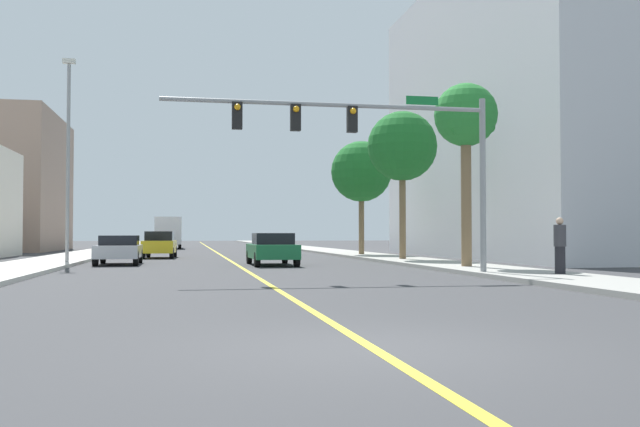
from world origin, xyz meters
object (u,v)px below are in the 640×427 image
(traffic_signal_mast, at_px, (375,137))
(delivery_truck, at_px, (169,232))
(pedestrian, at_px, (560,246))
(palm_near, at_px, (466,119))
(car_yellow, at_px, (160,244))
(street_lamp, at_px, (68,150))
(palm_mid, at_px, (402,147))
(car_silver, at_px, (119,249))
(palm_far, at_px, (361,172))
(car_green, at_px, (272,249))

(traffic_signal_mast, height_order, delivery_truck, traffic_signal_mast)
(traffic_signal_mast, xyz_separation_m, pedestrian, (5.54, -1.66, -3.50))
(palm_near, bearing_deg, car_yellow, 127.32)
(street_lamp, height_order, palm_mid, street_lamp)
(palm_near, height_order, car_silver, palm_near)
(delivery_truck, bearing_deg, palm_far, -64.96)
(street_lamp, relative_size, car_yellow, 2.22)
(palm_near, relative_size, car_green, 1.56)
(car_silver, bearing_deg, street_lamp, 3.10)
(car_green, bearing_deg, car_yellow, 116.14)
(street_lamp, bearing_deg, palm_mid, 2.79)
(car_yellow, distance_m, delivery_truck, 26.43)
(street_lamp, xyz_separation_m, palm_near, (15.99, -7.42, 0.70))
(traffic_signal_mast, distance_m, car_green, 10.23)
(car_yellow, relative_size, car_silver, 1.00)
(street_lamp, bearing_deg, car_green, -12.22)
(traffic_signal_mast, relative_size, car_yellow, 2.56)
(street_lamp, bearing_deg, car_yellow, 66.58)
(car_green, distance_m, pedestrian, 13.38)
(car_silver, bearing_deg, palm_mid, -177.79)
(palm_far, xyz_separation_m, pedestrian, (0.81, -21.85, -4.24))
(car_silver, xyz_separation_m, delivery_truck, (1.34, 34.91, 0.89))
(palm_mid, bearing_deg, pedestrian, -86.76)
(palm_mid, bearing_deg, traffic_signal_mast, -111.72)
(street_lamp, relative_size, delivery_truck, 1.08)
(palm_mid, height_order, car_green, palm_mid)
(palm_near, height_order, car_yellow, palm_near)
(car_silver, bearing_deg, palm_far, -147.67)
(palm_near, xyz_separation_m, car_yellow, (-12.24, 16.06, -5.09))
(palm_far, xyz_separation_m, car_green, (-6.93, -10.95, -4.53))
(pedestrian, bearing_deg, palm_far, 61.74)
(palm_near, xyz_separation_m, palm_far, (-0.01, 16.41, -0.61))
(palm_mid, xyz_separation_m, car_silver, (-13.78, -0.64, -5.12))
(palm_mid, relative_size, pedestrian, 4.23)
(street_lamp, distance_m, palm_near, 17.64)
(street_lamp, distance_m, pedestrian, 21.56)
(street_lamp, bearing_deg, delivery_truck, 84.15)
(street_lamp, xyz_separation_m, car_green, (9.05, -1.96, -4.44))
(palm_near, bearing_deg, car_silver, 151.18)
(palm_near, distance_m, delivery_truck, 44.45)
(traffic_signal_mast, bearing_deg, car_silver, 128.45)
(traffic_signal_mast, distance_m, delivery_truck, 46.98)
(traffic_signal_mast, bearing_deg, street_lamp, 135.12)
(palm_near, distance_m, pedestrian, 7.34)
(traffic_signal_mast, relative_size, car_silver, 2.56)
(traffic_signal_mast, distance_m, palm_far, 20.75)
(car_silver, relative_size, pedestrian, 2.35)
(traffic_signal_mast, distance_m, pedestrian, 6.77)
(palm_near, distance_m, car_silver, 16.51)
(palm_far, bearing_deg, delivery_truck, 115.43)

